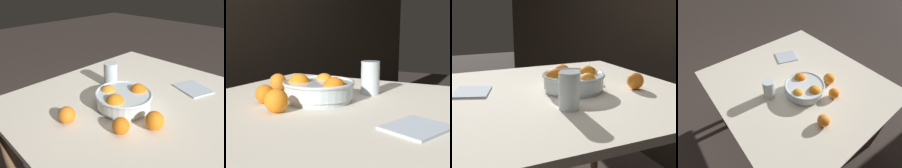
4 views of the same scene
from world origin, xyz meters
TOP-DOWN VIEW (x-y plane):
  - dining_table at (0.00, 0.00)m, footprint 1.11×1.18m
  - fruit_bowl at (0.03, 0.10)m, footprint 0.27×0.27m
  - juice_glass at (0.23, -0.02)m, footprint 0.08×0.08m
  - orange_loose_near_bowl at (-0.18, 0.14)m, footprint 0.08×0.08m
  - orange_loose_front at (0.11, 0.36)m, footprint 0.07×0.07m
  - orange_loose_aside at (-0.10, 0.26)m, footprint 0.07×0.07m
  - napkin at (-0.13, -0.30)m, footprint 0.21×0.20m

SIDE VIEW (x-z plane):
  - dining_table at x=0.00m, z-range 0.30..1.06m
  - napkin at x=-0.13m, z-range 0.75..0.76m
  - orange_loose_aside at x=-0.10m, z-range 0.75..0.82m
  - orange_loose_front at x=0.11m, z-range 0.75..0.83m
  - orange_loose_near_bowl at x=-0.18m, z-range 0.75..0.83m
  - fruit_bowl at x=0.03m, z-range 0.75..0.85m
  - juice_glass at x=0.23m, z-range 0.75..0.89m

